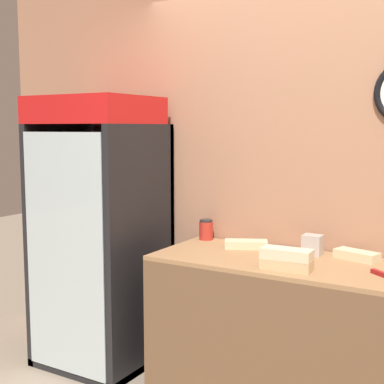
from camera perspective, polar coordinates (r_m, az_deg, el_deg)
The scene contains 9 objects.
wall_back at distance 3.35m, azimuth 14.10°, elevation 1.90°, with size 5.20×0.09×2.70m.
prep_counter at distance 3.21m, azimuth 11.53°, elevation -15.03°, with size 1.72×0.66×0.88m.
beverage_cooler at distance 3.77m, azimuth -9.31°, elevation -2.80°, with size 0.75×0.72×1.84m.
sandwich_stack_bottom at distance 2.90m, azimuth 10.04°, elevation -7.61°, with size 0.27×0.13×0.06m.
sandwich_stack_middle at distance 2.88m, azimuth 10.06°, elevation -6.51°, with size 0.27×0.12×0.06m.
sandwich_flat_left at distance 3.20m, azimuth 17.17°, elevation -6.46°, with size 0.27×0.17×0.05m.
sandwich_flat_right at distance 3.37m, azimuth 5.79°, elevation -5.56°, with size 0.29×0.22×0.05m.
condiment_jar at distance 3.59m, azimuth 1.51°, elevation -4.04°, with size 0.09×0.09×0.14m.
napkin_dispenser at distance 3.25m, azimuth 12.73°, elevation -5.52°, with size 0.11×0.09×0.12m.
Camera 1 is at (0.96, -1.94, 1.63)m, focal length 50.00 mm.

